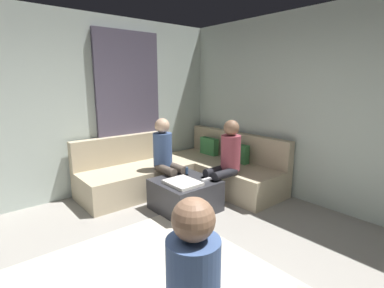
{
  "coord_description": "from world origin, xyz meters",
  "views": [
    {
      "loc": [
        1.48,
        -0.96,
        1.73
      ],
      "look_at": [
        -1.63,
        1.63,
        0.85
      ],
      "focal_mm": 27.22,
      "sensor_mm": 36.0,
      "label": 1
    }
  ],
  "objects_px": {
    "person_on_couch_back": "(226,159)",
    "game_remote": "(206,179)",
    "coffee_mug": "(185,171)",
    "person_on_couch_side": "(167,156)",
    "sectional_couch": "(186,171)",
    "ottoman": "(185,195)"
  },
  "relations": [
    {
      "from": "game_remote",
      "to": "person_on_couch_side",
      "type": "height_order",
      "value": "person_on_couch_side"
    },
    {
      "from": "coffee_mug",
      "to": "game_remote",
      "type": "height_order",
      "value": "coffee_mug"
    },
    {
      "from": "sectional_couch",
      "to": "coffee_mug",
      "type": "relative_size",
      "value": 26.84
    },
    {
      "from": "sectional_couch",
      "to": "person_on_couch_side",
      "type": "distance_m",
      "value": 0.63
    },
    {
      "from": "game_remote",
      "to": "coffee_mug",
      "type": "bearing_deg",
      "value": -174.29
    },
    {
      "from": "sectional_couch",
      "to": "person_on_couch_side",
      "type": "bearing_deg",
      "value": -72.97
    },
    {
      "from": "ottoman",
      "to": "coffee_mug",
      "type": "relative_size",
      "value": 8.0
    },
    {
      "from": "person_on_couch_back",
      "to": "game_remote",
      "type": "bearing_deg",
      "value": 88.49
    },
    {
      "from": "sectional_couch",
      "to": "person_on_couch_back",
      "type": "relative_size",
      "value": 2.12
    },
    {
      "from": "person_on_couch_back",
      "to": "person_on_couch_side",
      "type": "bearing_deg",
      "value": 38.23
    },
    {
      "from": "coffee_mug",
      "to": "sectional_couch",
      "type": "bearing_deg",
      "value": 140.47
    },
    {
      "from": "person_on_couch_side",
      "to": "person_on_couch_back",
      "type": "bearing_deg",
      "value": 128.23
    },
    {
      "from": "sectional_couch",
      "to": "ottoman",
      "type": "bearing_deg",
      "value": -39.45
    },
    {
      "from": "game_remote",
      "to": "person_on_couch_side",
      "type": "relative_size",
      "value": 0.12
    },
    {
      "from": "coffee_mug",
      "to": "game_remote",
      "type": "distance_m",
      "value": 0.4
    },
    {
      "from": "sectional_couch",
      "to": "game_remote",
      "type": "distance_m",
      "value": 0.89
    },
    {
      "from": "coffee_mug",
      "to": "person_on_couch_back",
      "type": "height_order",
      "value": "person_on_couch_back"
    },
    {
      "from": "coffee_mug",
      "to": "person_on_couch_side",
      "type": "relative_size",
      "value": 0.08
    },
    {
      "from": "ottoman",
      "to": "person_on_couch_back",
      "type": "height_order",
      "value": "person_on_couch_back"
    },
    {
      "from": "ottoman",
      "to": "coffee_mug",
      "type": "distance_m",
      "value": 0.38
    },
    {
      "from": "person_on_couch_side",
      "to": "sectional_couch",
      "type": "bearing_deg",
      "value": -162.97
    },
    {
      "from": "ottoman",
      "to": "coffee_mug",
      "type": "height_order",
      "value": "coffee_mug"
    }
  ]
}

